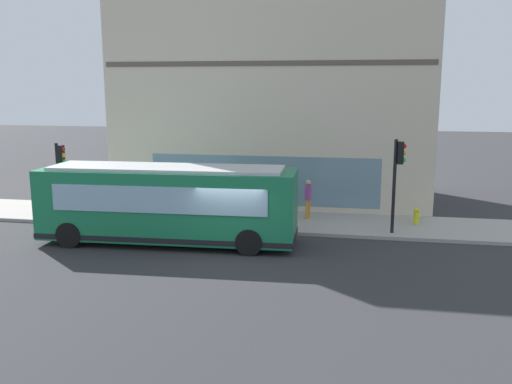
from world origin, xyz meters
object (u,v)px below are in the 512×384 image
at_px(pedestrian_near_building_entrance, 308,196).
at_px(pedestrian_walking_along_curb, 235,196).
at_px(pedestrian_near_hydrant, 258,194).
at_px(pedestrian_by_light_pole, 159,191).
at_px(city_bus_nearside, 168,205).
at_px(traffic_light_near_corner, 398,168).
at_px(traffic_light_down_block, 60,166).
at_px(fire_hydrant, 416,216).

distance_m(pedestrian_near_building_entrance, pedestrian_walking_along_curb, 3.33).
relative_size(pedestrian_near_hydrant, pedestrian_by_light_pole, 0.97).
xyz_separation_m(city_bus_nearside, traffic_light_near_corner, (2.62, -8.89, 1.30)).
xyz_separation_m(pedestrian_near_building_entrance, pedestrian_near_hydrant, (0.47, 2.39, -0.07)).
bearing_deg(pedestrian_near_building_entrance, traffic_light_down_block, 100.40).
distance_m(pedestrian_near_hydrant, pedestrian_by_light_pole, 4.84).
bearing_deg(traffic_light_near_corner, pedestrian_near_building_entrance, 64.06).
bearing_deg(fire_hydrant, pedestrian_near_building_entrance, 88.37).
height_order(pedestrian_near_building_entrance, pedestrian_walking_along_curb, pedestrian_walking_along_curb).
xyz_separation_m(pedestrian_near_hydrant, pedestrian_by_light_pole, (-0.29, 4.83, 0.04)).
bearing_deg(city_bus_nearside, pedestrian_by_light_pole, 24.35).
xyz_separation_m(traffic_light_down_block, pedestrian_by_light_pole, (2.21, -3.80, -1.41)).
xyz_separation_m(city_bus_nearside, traffic_light_down_block, (2.44, 5.90, 1.01)).
relative_size(traffic_light_near_corner, pedestrian_walking_along_curb, 2.14).
bearing_deg(traffic_light_down_block, city_bus_nearside, -112.46).
height_order(fire_hydrant, pedestrian_near_hydrant, pedestrian_near_hydrant).
distance_m(traffic_light_near_corner, traffic_light_down_block, 14.80).
bearing_deg(pedestrian_by_light_pole, traffic_light_near_corner, -100.42).
bearing_deg(city_bus_nearside, traffic_light_near_corner, -73.56).
bearing_deg(city_bus_nearside, pedestrian_near_hydrant, -28.95).
distance_m(traffic_light_near_corner, pedestrian_by_light_pole, 11.31).
bearing_deg(pedestrian_near_building_entrance, pedestrian_by_light_pole, 88.52).
bearing_deg(traffic_light_near_corner, city_bus_nearside, 106.44).
relative_size(city_bus_nearside, pedestrian_near_hydrant, 6.03).
height_order(city_bus_nearside, traffic_light_down_block, traffic_light_down_block).
xyz_separation_m(city_bus_nearside, pedestrian_near_building_entrance, (4.46, -5.12, -0.37)).
bearing_deg(traffic_light_down_block, pedestrian_near_hydrant, -73.89).
xyz_separation_m(fire_hydrant, pedestrian_by_light_pole, (0.32, 12.00, 0.64)).
bearing_deg(traffic_light_near_corner, fire_hydrant, -30.62).
bearing_deg(pedestrian_walking_along_curb, traffic_light_near_corner, -99.77).
xyz_separation_m(pedestrian_by_light_pole, pedestrian_walking_along_curb, (-0.81, -3.95, 0.04)).
bearing_deg(city_bus_nearside, fire_hydrant, -66.40).
height_order(city_bus_nearside, fire_hydrant, city_bus_nearside).
xyz_separation_m(traffic_light_near_corner, pedestrian_walking_along_curb, (1.21, 7.04, -1.65)).
bearing_deg(traffic_light_near_corner, pedestrian_by_light_pole, 79.58).
distance_m(traffic_light_down_block, pedestrian_walking_along_curb, 7.99).
bearing_deg(pedestrian_walking_along_curb, pedestrian_near_building_entrance, -79.18).
xyz_separation_m(traffic_light_down_block, pedestrian_near_building_entrance, (2.02, -11.02, -1.38)).
distance_m(city_bus_nearside, pedestrian_near_building_entrance, 6.80).
relative_size(traffic_light_near_corner, pedestrian_by_light_pole, 2.23).
relative_size(traffic_light_near_corner, pedestrian_near_hydrant, 2.31).
distance_m(fire_hydrant, pedestrian_by_light_pole, 12.02).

